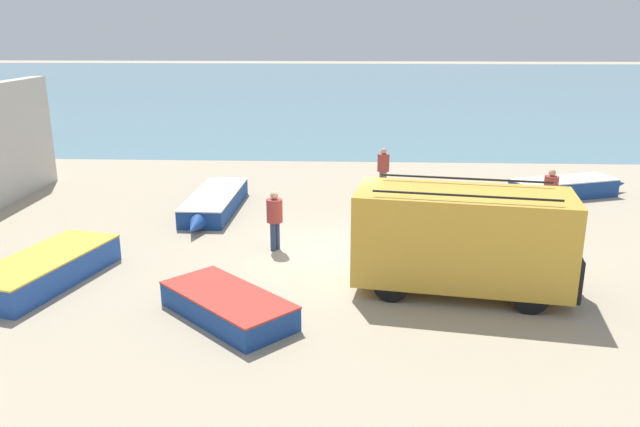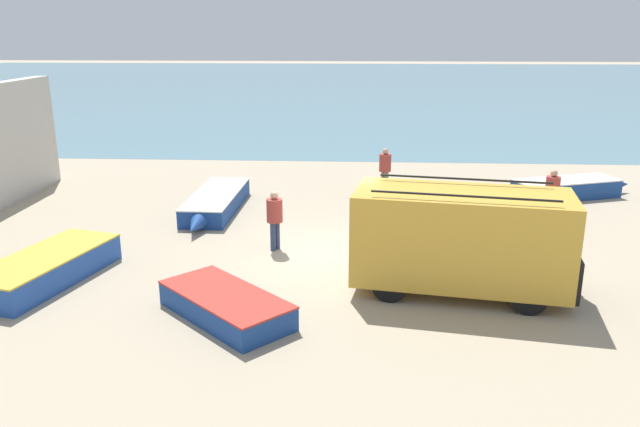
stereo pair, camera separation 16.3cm
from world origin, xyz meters
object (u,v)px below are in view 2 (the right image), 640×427
Objects in this scene: fisherman_3 at (385,166)px; fisherman_0 at (275,215)px; parked_van at (462,238)px; fishing_rowboat_3 at (223,303)px; fisherman_2 at (552,191)px; fishing_rowboat_2 at (50,266)px; fishing_rowboat_1 at (215,203)px; fishing_rowboat_0 at (570,188)px.

fisherman_0 is at bearing -156.59° from fisherman_3.
parked_van is 5.38m from fishing_rowboat_3.
fisherman_0 is 8.64m from fisherman_2.
fisherman_2 is at bearing -53.67° from fishing_rowboat_2.
fisherman_3 is (-4.92, 3.25, -0.00)m from fisherman_2.
fisherman_2 is 1.00× the size of fisherman_3.
fishing_rowboat_2 is at bearing -23.24° from fishing_rowboat_1.
parked_van is at bearing -76.99° from fishing_rowboat_2.
fishing_rowboat_2 is 5.60m from fisherman_0.
parked_van reaches higher than fishing_rowboat_0.
fishing_rowboat_1 is 3.24× the size of fisherman_2.
fishing_rowboat_1 is at bearing 172.48° from fishing_rowboat_0.
fishing_rowboat_3 is (1.81, -7.54, -0.03)m from fishing_rowboat_1.
fisherman_2 is at bearing -73.10° from fisherman_3.
fishing_rowboat_2 is (-2.65, -5.84, 0.04)m from fishing_rowboat_1.
fisherman_2 is (8.10, 3.02, 0.01)m from fisherman_0.
fishing_rowboat_0 is at bearing -91.79° from fishing_rowboat_3.
fishing_rowboat_0 is 3.45m from fisherman_2.
fisherman_0 is at bearing -51.04° from fishing_rowboat_2.
parked_van reaches higher than fisherman_3.
fishing_rowboat_3 is 2.03× the size of fisherman_0.
fishing_rowboat_3 is at bearing 14.74° from fishing_rowboat_1.
fishing_rowboat_2 is (-9.53, 0.20, -0.94)m from parked_van.
fishing_rowboat_2 is at bearing -120.43° from fisherman_0.
fishing_rowboat_0 is at bearing 102.95° from fishing_rowboat_1.
fishing_rowboat_1 is at bearing -32.65° from fishing_rowboat_3.
fishing_rowboat_3 is 11.20m from fisherman_2.
parked_van is at bearing -140.54° from fishing_rowboat_0.
fishing_rowboat_0 is 0.86× the size of fishing_rowboat_1.
fisherman_0 is (5.05, 2.33, 0.64)m from fishing_rowboat_2.
fishing_rowboat_2 is 2.89× the size of fisherman_0.
fishing_rowboat_2 is at bearing -169.72° from fishing_rowboat_0.
parked_van reaches higher than fishing_rowboat_1.
parked_van is at bearing 49.95° from fishing_rowboat_1.
fisherman_3 is (-1.30, 8.79, -0.30)m from parked_van.
fishing_rowboat_0 is at bearing -46.25° from fishing_rowboat_2.
fisherman_2 reaches higher than fishing_rowboat_3.
fisherman_3 is at bearing 117.50° from fishing_rowboat_1.
fisherman_0 is 1.00× the size of fisherman_3.
fishing_rowboat_1 is 1.13× the size of fishing_rowboat_2.
fishing_rowboat_2 is 4.78m from fishing_rowboat_3.
fishing_rowboat_0 is at bearing 66.70° from fisherman_0.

